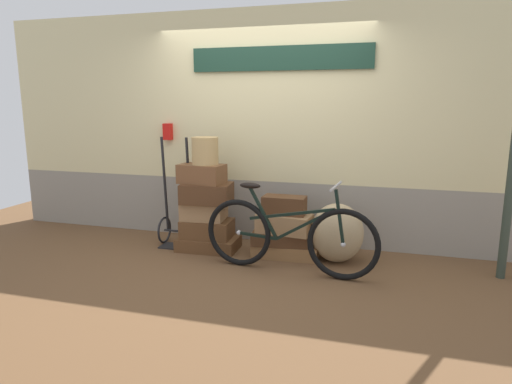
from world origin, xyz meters
name	(u,v)px	position (x,y,z in m)	size (l,w,h in m)	color
ground	(243,263)	(0.00, 0.00, -0.03)	(8.79, 5.20, 0.06)	brown
station_building	(265,128)	(0.01, 0.85, 1.36)	(6.79, 0.74, 2.71)	gray
suitcase_0	(209,243)	(-0.50, 0.26, 0.07)	(0.68, 0.44, 0.14)	brown
suitcase_1	(207,228)	(-0.51, 0.26, 0.25)	(0.56, 0.36, 0.20)	brown
suitcase_2	(204,210)	(-0.55, 0.28, 0.45)	(0.48, 0.34, 0.21)	#9E754C
suitcase_3	(207,193)	(-0.50, 0.25, 0.66)	(0.55, 0.38, 0.22)	#4C2D19
suitcase_4	(202,174)	(-0.55, 0.24, 0.88)	(0.50, 0.29, 0.21)	brown
suitcase_5	(286,250)	(0.41, 0.27, 0.07)	(0.71, 0.34, 0.14)	olive
suitcase_6	(282,238)	(0.36, 0.25, 0.21)	(0.64, 0.33, 0.13)	#4C2D19
suitcase_7	(284,224)	(0.40, 0.24, 0.38)	(0.58, 0.29, 0.20)	#9E754C
suitcase_8	(284,205)	(0.39, 0.26, 0.58)	(0.46, 0.23, 0.19)	#4C2D19
wicker_basket	(205,151)	(-0.51, 0.25, 1.14)	(0.29, 0.29, 0.30)	tan
luggage_trolley	(178,222)	(-0.91, 0.32, 0.28)	(0.39, 0.38, 1.28)	black
burlap_sack	(337,233)	(0.96, 0.26, 0.31)	(0.55, 0.47, 0.63)	tan
bicycle	(288,236)	(0.53, -0.18, 0.37)	(1.76, 0.46, 0.92)	black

